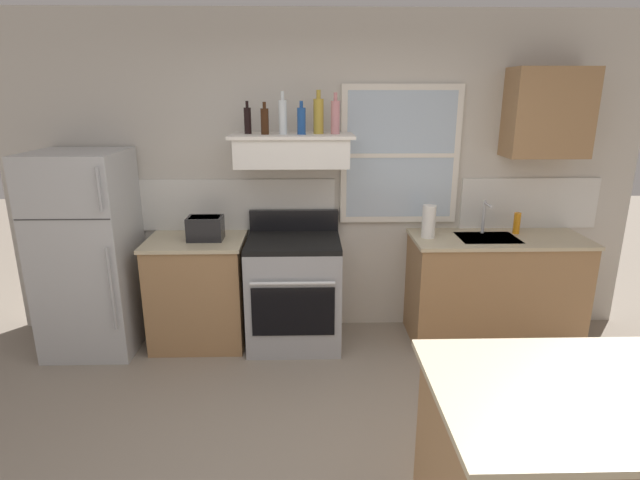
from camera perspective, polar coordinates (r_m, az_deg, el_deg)
The scene contains 17 objects.
back_wall at distance 4.36m, azimuth 0.72°, elevation 7.02°, with size 5.40×0.11×2.70m.
refrigerator at distance 4.47m, azimuth -24.67°, elevation -1.37°, with size 0.70×0.72×1.63m.
counter_left_of_stove at distance 4.38m, azimuth -13.49°, elevation -5.59°, with size 0.79×0.63×0.91m.
toaster at distance 4.17m, azimuth -12.81°, elevation 1.35°, with size 0.30×0.20×0.19m.
stove_range at distance 4.25m, azimuth -2.94°, elevation -5.72°, with size 0.76×0.69×1.09m.
range_hood_shelf at distance 4.06m, azimuth -3.15°, elevation 10.16°, with size 0.96×0.52×0.24m.
bottle_balsamic_dark at distance 4.09m, azimuth -8.17°, elevation 13.25°, with size 0.06×0.06×0.25m.
bottle_brown_stout at distance 4.01m, azimuth -6.26°, elevation 13.22°, with size 0.06×0.06×0.24m.
bottle_clear_tall at distance 4.00m, azimuth -4.22°, elevation 13.73°, with size 0.06×0.06×0.32m.
bottle_blue_liqueur at distance 3.99m, azimuth -2.11°, elevation 13.33°, with size 0.07×0.07×0.25m.
bottle_champagne_gold_foil at distance 4.06m, azimuth -0.17°, elevation 13.88°, with size 0.08×0.08×0.33m.
bottle_rose_pink at distance 4.04m, azimuth 1.74°, elevation 13.74°, with size 0.07×0.07×0.31m.
counter_right_with_sink at distance 4.57m, azimuth 19.00°, elevation -5.13°, with size 1.43×0.63×0.91m.
sink_faucet at distance 4.44m, azimuth 18.12°, elevation 2.85°, with size 0.03×0.17×0.28m.
paper_towel_roll at distance 4.22m, azimuth 12.17°, elevation 2.06°, with size 0.11×0.11×0.27m, color white.
dish_soap_bottle at distance 4.56m, azimuth 21.33°, elevation 1.78°, with size 0.06×0.06×0.18m, color orange.
upper_cabinet_right at distance 4.55m, azimuth 24.36°, elevation 12.94°, with size 0.64×0.32×0.70m.
Camera 1 is at (-0.13, -2.07, 2.06)m, focal length 28.36 mm.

